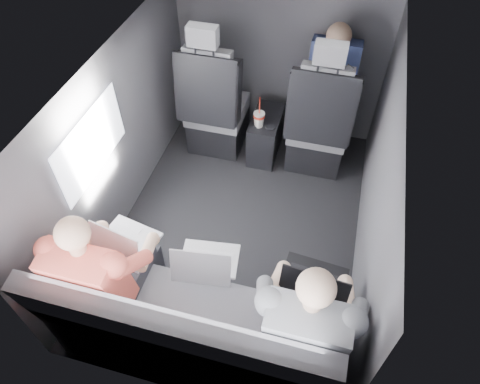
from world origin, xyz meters
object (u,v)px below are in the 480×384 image
(laptop_silver, at_px, (206,262))
(passenger_front_right, at_px, (332,76))
(passenger_rear_right, at_px, (306,319))
(center_console, at_px, (266,135))
(rear_bench, at_px, (192,332))
(soda_cup, at_px, (259,119))
(front_seat_right, at_px, (318,129))
(laptop_black, at_px, (313,283))
(front_seat_left, at_px, (215,111))
(passenger_rear_left, at_px, (107,271))
(laptop_white, at_px, (124,241))

(laptop_silver, bearing_deg, passenger_front_right, 76.24)
(laptop_silver, xyz_separation_m, passenger_rear_right, (0.60, -0.19, -0.01))
(laptop_silver, relative_size, passenger_rear_right, 0.30)
(center_console, xyz_separation_m, rear_bench, (-0.00, -1.94, 0.11))
(soda_cup, bearing_deg, front_seat_right, 10.47)
(laptop_black, bearing_deg, front_seat_left, 123.74)
(laptop_black, distance_m, passenger_front_right, 1.86)
(center_console, xyz_separation_m, passenger_rear_left, (-0.51, -1.85, 0.41))
(passenger_rear_left, bearing_deg, soda_cup, 74.51)
(laptop_white, xyz_separation_m, passenger_front_right, (0.97, 1.87, 0.11))
(center_console, distance_m, rear_bench, 1.94)
(front_seat_right, relative_size, passenger_rear_right, 1.05)
(front_seat_right, height_order, rear_bench, front_seat_right)
(front_seat_right, xyz_separation_m, laptop_black, (0.17, -1.60, 0.23))
(laptop_black, xyz_separation_m, passenger_rear_left, (-1.13, -0.21, -0.02))
(front_seat_left, relative_size, passenger_rear_left, 1.07)
(laptop_white, distance_m, passenger_front_right, 2.11)
(center_console, relative_size, rear_bench, 0.30)
(laptop_white, height_order, passenger_front_right, passenger_front_right)
(passenger_rear_left, bearing_deg, laptop_silver, 19.47)
(laptop_black, xyz_separation_m, passenger_rear_right, (-0.00, -0.21, -0.02))
(laptop_silver, relative_size, passenger_front_right, 0.47)
(center_console, height_order, laptop_silver, laptop_silver)
(front_seat_right, bearing_deg, laptop_black, -84.02)
(rear_bench, xyz_separation_m, laptop_white, (-0.50, 0.29, 0.33))
(passenger_rear_right, bearing_deg, laptop_black, 88.99)
(front_seat_left, distance_m, passenger_front_right, 1.02)
(laptop_silver, distance_m, passenger_rear_right, 0.63)
(front_seat_left, distance_m, laptop_black, 1.94)
(front_seat_right, relative_size, passenger_front_right, 1.67)
(soda_cup, bearing_deg, passenger_front_right, 34.21)
(front_seat_right, distance_m, laptop_silver, 1.69)
(front_seat_right, relative_size, laptop_black, 3.37)
(center_console, distance_m, laptop_black, 1.80)
(rear_bench, bearing_deg, passenger_rear_right, 8.85)
(rear_bench, bearing_deg, front_seat_right, 76.69)
(laptop_black, bearing_deg, passenger_rear_left, -169.57)
(front_seat_right, height_order, passenger_rear_right, front_seat_right)
(soda_cup, height_order, passenger_front_right, passenger_front_right)
(front_seat_left, bearing_deg, passenger_rear_left, -92.02)
(passenger_front_right, bearing_deg, laptop_black, -85.58)
(front_seat_left, bearing_deg, passenger_front_right, 15.60)
(passenger_rear_right, relative_size, passenger_front_right, 1.58)
(laptop_silver, bearing_deg, laptop_black, 2.06)
(laptop_black, bearing_deg, laptop_white, -179.27)
(soda_cup, height_order, laptop_white, laptop_white)
(laptop_black, bearing_deg, front_seat_right, 95.98)
(front_seat_left, relative_size, center_console, 2.64)
(rear_bench, distance_m, passenger_rear_left, 0.60)
(laptop_white, height_order, laptop_silver, laptop_white)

